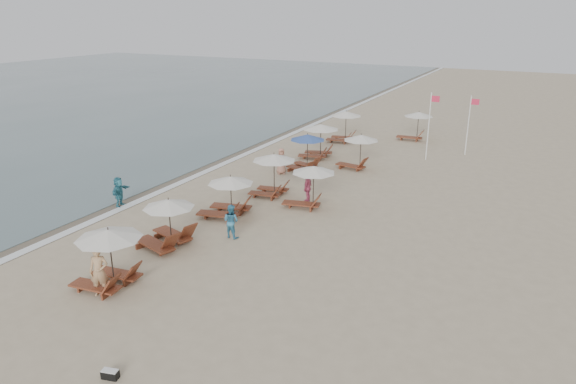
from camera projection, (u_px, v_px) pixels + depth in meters
The scene contains 21 objects.
ground at pixel (303, 270), 20.57m from camera, with size 160.00×160.00×0.00m, color tan.
wet_sand_band at pixel (198, 166), 34.38m from camera, with size 3.20×140.00×0.01m, color #6B5E4C.
foam_line at pixel (214, 168), 33.81m from camera, with size 0.50×140.00×0.02m, color white.
lounger_station_0 at pixel (107, 257), 18.91m from camera, with size 2.64×2.38×2.34m.
lounger_station_1 at pixel (165, 224), 22.36m from camera, with size 2.70×2.52×2.17m.
lounger_station_2 at pixel (227, 197), 25.64m from camera, with size 2.69×2.39×2.08m.
lounger_station_3 at pixel (271, 172), 28.36m from camera, with size 2.50×2.35×2.38m.
lounger_station_4 at pixel (305, 151), 32.94m from camera, with size 2.46×2.21×2.36m.
lounger_station_5 at pixel (318, 140), 35.79m from camera, with size 2.68×2.46×2.36m.
lounger_station_6 at pixel (343, 125), 40.19m from camera, with size 2.58×2.36×2.39m.
inland_station_0 at pixel (308, 182), 26.58m from camera, with size 2.70×2.24×2.22m.
inland_station_1 at pixel (357, 148), 33.18m from camera, with size 2.67×2.24×2.22m.
inland_station_2 at pixel (415, 123), 40.62m from camera, with size 2.70×2.24×2.22m.
beachgoer_near at pixel (99, 271), 18.48m from camera, with size 0.68×0.45×1.86m, color tan.
beachgoer_mid_a at pixel (231, 221), 23.29m from camera, with size 0.75×0.59×1.55m, color teal.
beachgoer_far_a at pixel (308, 188), 27.59m from camera, with size 0.94×0.39×1.61m, color #C64F73.
beachgoer_far_b at pixel (281, 161), 32.43m from camera, with size 0.79×0.52×1.62m, color tan.
waterline_walker at pixel (119, 192), 27.03m from camera, with size 1.46×0.46×1.57m, color teal.
duffel_bag at pixel (110, 374), 14.48m from camera, with size 0.51×0.34×0.26m.
flag_pole_near at pixel (429, 123), 34.90m from camera, with size 0.59×0.08×4.55m.
flag_pole_far at pixel (469, 122), 36.23m from camera, with size 0.60×0.08×4.14m.
Camera 1 is at (7.91, -16.66, 9.63)m, focal length 32.75 mm.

